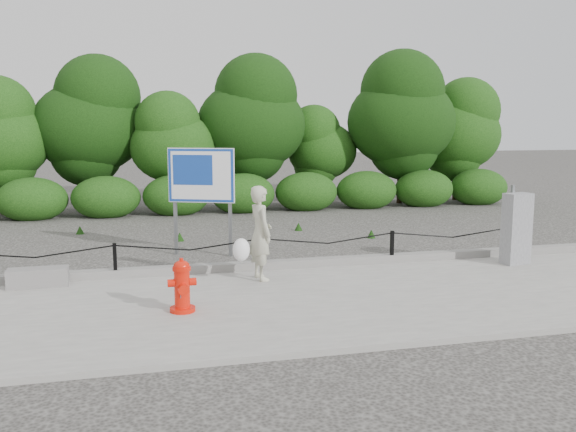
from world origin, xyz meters
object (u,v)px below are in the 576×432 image
(pedestrian, at_px, (259,234))
(utility_cabinet, at_px, (516,229))
(advertising_sign, at_px, (201,180))
(concrete_block, at_px, (38,277))
(fire_hydrant, at_px, (182,286))

(pedestrian, bearing_deg, utility_cabinet, -99.54)
(advertising_sign, bearing_deg, pedestrian, -51.80)
(pedestrian, relative_size, concrete_block, 1.70)
(pedestrian, xyz_separation_m, utility_cabinet, (4.84, 0.01, -0.11))
(fire_hydrant, xyz_separation_m, advertising_sign, (0.68, 3.95, 1.10))
(fire_hydrant, distance_m, utility_cabinet, 6.40)
(fire_hydrant, height_order, concrete_block, fire_hydrant)
(concrete_block, distance_m, advertising_sign, 3.74)
(concrete_block, bearing_deg, pedestrian, -6.75)
(fire_hydrant, xyz_separation_m, utility_cabinet, (6.21, 1.49, 0.30))
(pedestrian, distance_m, utility_cabinet, 4.84)
(pedestrian, bearing_deg, concrete_block, 73.57)
(fire_hydrant, distance_m, concrete_block, 2.87)
(fire_hydrant, bearing_deg, utility_cabinet, 11.25)
(fire_hydrant, bearing_deg, advertising_sign, 77.98)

